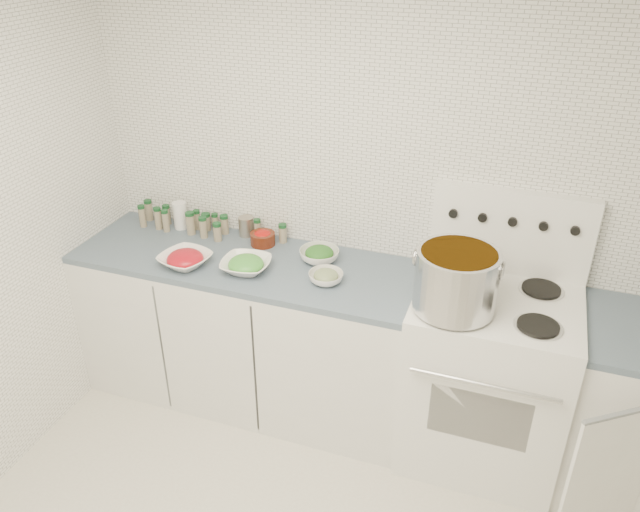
% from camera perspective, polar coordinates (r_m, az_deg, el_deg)
% --- Properties ---
extents(room_walls, '(3.54, 3.04, 2.52)m').
position_cam_1_polar(room_walls, '(1.75, -0.60, -3.80)').
color(room_walls, white).
rests_on(room_walls, ground).
extents(counter_left, '(1.85, 0.62, 0.90)m').
position_cam_1_polar(counter_left, '(3.55, -6.47, -6.65)').
color(counter_left, white).
rests_on(counter_left, ground).
extents(stove, '(0.76, 0.70, 1.36)m').
position_cam_1_polar(stove, '(3.26, 15.02, -10.31)').
color(stove, white).
rests_on(stove, ground).
extents(stock_pot, '(0.39, 0.37, 0.28)m').
position_cam_1_polar(stock_pot, '(2.80, 12.35, -2.00)').
color(stock_pot, silver).
rests_on(stock_pot, stove).
extents(bowl_tomato, '(0.30, 0.30, 0.08)m').
position_cam_1_polar(bowl_tomato, '(3.29, -12.23, -0.28)').
color(bowl_tomato, white).
rests_on(bowl_tomato, counter_left).
extents(bowl_snowpea, '(0.27, 0.27, 0.08)m').
position_cam_1_polar(bowl_snowpea, '(3.19, -6.79, -0.78)').
color(bowl_snowpea, white).
rests_on(bowl_snowpea, counter_left).
extents(bowl_broccoli, '(0.27, 0.27, 0.08)m').
position_cam_1_polar(bowl_broccoli, '(3.26, -0.06, 0.15)').
color(bowl_broccoli, white).
rests_on(bowl_broccoli, counter_left).
extents(bowl_zucchini, '(0.22, 0.22, 0.07)m').
position_cam_1_polar(bowl_zucchini, '(3.07, 0.54, -1.91)').
color(bowl_zucchini, white).
rests_on(bowl_zucchini, counter_left).
extents(bowl_pepper, '(0.14, 0.14, 0.08)m').
position_cam_1_polar(bowl_pepper, '(3.43, -5.26, 1.68)').
color(bowl_pepper, '#4F1C0D').
rests_on(bowl_pepper, counter_left).
extents(salt_canister, '(0.09, 0.09, 0.16)m').
position_cam_1_polar(salt_canister, '(3.68, -12.67, 3.65)').
color(salt_canister, white).
rests_on(salt_canister, counter_left).
extents(tin_can, '(0.09, 0.09, 0.11)m').
position_cam_1_polar(tin_can, '(3.54, -6.77, 2.72)').
color(tin_can, gray).
rests_on(tin_can, counter_left).
extents(spice_cluster, '(0.90, 0.16, 0.13)m').
position_cam_1_polar(spice_cluster, '(3.62, -11.26, 3.08)').
color(spice_cluster, gray).
rests_on(spice_cluster, counter_left).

